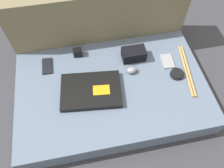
% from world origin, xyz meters
% --- Properties ---
extents(ground_plane, '(8.00, 8.00, 0.00)m').
position_xyz_m(ground_plane, '(0.00, 0.00, 0.00)').
color(ground_plane, '#38383D').
extents(couch_seat, '(1.07, 0.68, 0.13)m').
position_xyz_m(couch_seat, '(0.00, 0.00, 0.07)').
color(couch_seat, slate).
rests_on(couch_seat, ground_plane).
extents(couch_backrest, '(1.07, 0.20, 0.47)m').
position_xyz_m(couch_backrest, '(0.00, 0.44, 0.23)').
color(couch_backrest, '#756B4C').
rests_on(couch_backrest, ground_plane).
extents(laptop, '(0.35, 0.26, 0.03)m').
position_xyz_m(laptop, '(-0.12, -0.02, 0.15)').
color(laptop, black).
rests_on(laptop, couch_seat).
extents(computer_mouse, '(0.06, 0.05, 0.04)m').
position_xyz_m(computer_mouse, '(0.13, 0.07, 0.15)').
color(computer_mouse, gray).
rests_on(computer_mouse, couch_seat).
extents(speaker_puck, '(0.08, 0.08, 0.02)m').
position_xyz_m(speaker_puck, '(0.38, -0.00, 0.15)').
color(speaker_puck, black).
rests_on(speaker_puck, couch_seat).
extents(phone_silver, '(0.08, 0.11, 0.01)m').
position_xyz_m(phone_silver, '(0.36, 0.11, 0.14)').
color(phone_silver, '#99999E').
rests_on(phone_silver, couch_seat).
extents(phone_black, '(0.06, 0.12, 0.01)m').
position_xyz_m(phone_black, '(-0.35, 0.21, 0.14)').
color(phone_black, black).
rests_on(phone_black, couch_seat).
extents(camera_pouch, '(0.14, 0.09, 0.07)m').
position_xyz_m(camera_pouch, '(0.17, 0.17, 0.17)').
color(camera_pouch, black).
rests_on(camera_pouch, couch_seat).
extents(charger_brick, '(0.05, 0.04, 0.05)m').
position_xyz_m(charger_brick, '(-0.16, 0.26, 0.16)').
color(charger_brick, black).
rests_on(charger_brick, couch_seat).
extents(drumstick_pair, '(0.08, 0.36, 0.01)m').
position_xyz_m(drumstick_pair, '(0.45, 0.02, 0.14)').
color(drumstick_pair, tan).
rests_on(drumstick_pair, couch_seat).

